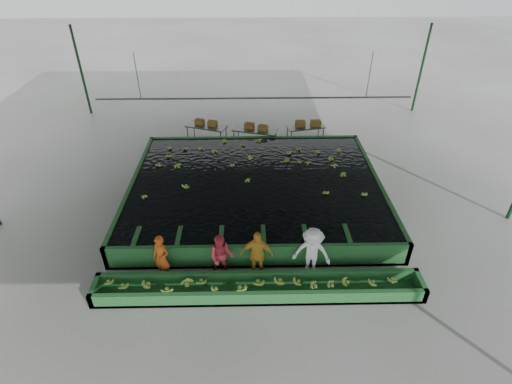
{
  "coord_description": "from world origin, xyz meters",
  "views": [
    {
      "loc": [
        -0.25,
        -12.02,
        9.42
      ],
      "look_at": [
        0.0,
        0.5,
        1.0
      ],
      "focal_mm": 28.0,
      "sensor_mm": 36.0,
      "label": 1
    }
  ],
  "objects_px": {
    "packing_table_right": "(305,134)",
    "box_stack_mid": "(256,129)",
    "sorting_trough": "(259,288)",
    "box_stack_right": "(308,126)",
    "packing_table_mid": "(255,138)",
    "worker_c": "(257,254)",
    "worker_a": "(161,258)",
    "worker_b": "(222,257)",
    "worker_d": "(312,253)",
    "packing_table_left": "(207,134)",
    "flotation_tank": "(256,190)",
    "box_stack_left": "(206,125)"
  },
  "relations": [
    {
      "from": "packing_table_mid",
      "to": "packing_table_right",
      "type": "bearing_deg",
      "value": 12.07
    },
    {
      "from": "packing_table_right",
      "to": "worker_d",
      "type": "bearing_deg",
      "value": -95.92
    },
    {
      "from": "sorting_trough",
      "to": "worker_a",
      "type": "distance_m",
      "value": 3.16
    },
    {
      "from": "flotation_tank",
      "to": "box_stack_left",
      "type": "distance_m",
      "value": 5.85
    },
    {
      "from": "packing_table_mid",
      "to": "box_stack_right",
      "type": "relative_size",
      "value": 1.69
    },
    {
      "from": "box_stack_mid",
      "to": "box_stack_right",
      "type": "xyz_separation_m",
      "value": [
        2.66,
        0.6,
        -0.12
      ]
    },
    {
      "from": "worker_b",
      "to": "box_stack_left",
      "type": "xyz_separation_m",
      "value": [
        -1.28,
        9.6,
        0.12
      ]
    },
    {
      "from": "packing_table_left",
      "to": "box_stack_mid",
      "type": "relative_size",
      "value": 1.76
    },
    {
      "from": "worker_c",
      "to": "box_stack_right",
      "type": "relative_size",
      "value": 1.35
    },
    {
      "from": "packing_table_right",
      "to": "box_stack_mid",
      "type": "xyz_separation_m",
      "value": [
        -2.55,
        -0.57,
        0.56
      ]
    },
    {
      "from": "box_stack_mid",
      "to": "packing_table_mid",
      "type": "bearing_deg",
      "value": 165.66
    },
    {
      "from": "worker_b",
      "to": "packing_table_mid",
      "type": "relative_size",
      "value": 0.74
    },
    {
      "from": "worker_a",
      "to": "box_stack_left",
      "type": "distance_m",
      "value": 9.62
    },
    {
      "from": "worker_c",
      "to": "box_stack_right",
      "type": "height_order",
      "value": "worker_c"
    },
    {
      "from": "packing_table_mid",
      "to": "sorting_trough",
      "type": "bearing_deg",
      "value": -90.35
    },
    {
      "from": "box_stack_mid",
      "to": "flotation_tank",
      "type": "bearing_deg",
      "value": -91.41
    },
    {
      "from": "worker_b",
      "to": "box_stack_mid",
      "type": "distance_m",
      "value": 8.99
    },
    {
      "from": "packing_table_mid",
      "to": "worker_c",
      "type": "bearing_deg",
      "value": -90.64
    },
    {
      "from": "flotation_tank",
      "to": "box_stack_left",
      "type": "height_order",
      "value": "box_stack_left"
    },
    {
      "from": "packing_table_left",
      "to": "box_stack_left",
      "type": "distance_m",
      "value": 0.47
    },
    {
      "from": "worker_a",
      "to": "worker_c",
      "type": "height_order",
      "value": "worker_c"
    },
    {
      "from": "worker_a",
      "to": "worker_b",
      "type": "height_order",
      "value": "worker_b"
    },
    {
      "from": "sorting_trough",
      "to": "packing_table_mid",
      "type": "xyz_separation_m",
      "value": [
        0.06,
        9.71,
        0.25
      ]
    },
    {
      "from": "worker_b",
      "to": "worker_d",
      "type": "height_order",
      "value": "worker_d"
    },
    {
      "from": "worker_b",
      "to": "box_stack_mid",
      "type": "xyz_separation_m",
      "value": [
        1.25,
        8.9,
        0.19
      ]
    },
    {
      "from": "packing_table_left",
      "to": "box_stack_left",
      "type": "xyz_separation_m",
      "value": [
        -0.02,
        0.09,
        0.47
      ]
    },
    {
      "from": "worker_c",
      "to": "box_stack_mid",
      "type": "bearing_deg",
      "value": 94.79
    },
    {
      "from": "worker_b",
      "to": "packing_table_left",
      "type": "distance_m",
      "value": 9.6
    },
    {
      "from": "worker_a",
      "to": "box_stack_mid",
      "type": "bearing_deg",
      "value": 94.65
    },
    {
      "from": "sorting_trough",
      "to": "worker_c",
      "type": "bearing_deg",
      "value": 92.87
    },
    {
      "from": "packing_table_mid",
      "to": "box_stack_mid",
      "type": "height_order",
      "value": "box_stack_mid"
    },
    {
      "from": "packing_table_left",
      "to": "packing_table_mid",
      "type": "bearing_deg",
      "value": -13.72
    },
    {
      "from": "worker_d",
      "to": "packing_table_right",
      "type": "relative_size",
      "value": 0.95
    },
    {
      "from": "sorting_trough",
      "to": "packing_table_mid",
      "type": "height_order",
      "value": "packing_table_mid"
    },
    {
      "from": "packing_table_mid",
      "to": "box_stack_left",
      "type": "xyz_separation_m",
      "value": [
        -2.48,
        0.69,
        0.43
      ]
    },
    {
      "from": "box_stack_left",
      "to": "packing_table_left",
      "type": "bearing_deg",
      "value": -79.22
    },
    {
      "from": "packing_table_left",
      "to": "box_stack_left",
      "type": "relative_size",
      "value": 1.78
    },
    {
      "from": "worker_a",
      "to": "packing_table_left",
      "type": "height_order",
      "value": "worker_a"
    },
    {
      "from": "sorting_trough",
      "to": "worker_a",
      "type": "xyz_separation_m",
      "value": [
        -3.01,
        0.8,
        0.54
      ]
    },
    {
      "from": "sorting_trough",
      "to": "box_stack_right",
      "type": "relative_size",
      "value": 7.74
    },
    {
      "from": "worker_a",
      "to": "box_stack_mid",
      "type": "distance_m",
      "value": 9.43
    },
    {
      "from": "packing_table_left",
      "to": "packing_table_mid",
      "type": "height_order",
      "value": "packing_table_mid"
    },
    {
      "from": "box_stack_mid",
      "to": "sorting_trough",
      "type": "bearing_deg",
      "value": -90.67
    },
    {
      "from": "box_stack_left",
      "to": "box_stack_mid",
      "type": "relative_size",
      "value": 0.99
    },
    {
      "from": "sorting_trough",
      "to": "worker_b",
      "type": "bearing_deg",
      "value": 144.94
    },
    {
      "from": "worker_b",
      "to": "packing_table_right",
      "type": "relative_size",
      "value": 0.84
    },
    {
      "from": "packing_table_left",
      "to": "worker_b",
      "type": "bearing_deg",
      "value": -82.43
    },
    {
      "from": "worker_b",
      "to": "flotation_tank",
      "type": "bearing_deg",
      "value": 79.31
    },
    {
      "from": "packing_table_left",
      "to": "packing_table_right",
      "type": "bearing_deg",
      "value": -0.51
    },
    {
      "from": "packing_table_right",
      "to": "box_stack_right",
      "type": "distance_m",
      "value": 0.45
    }
  ]
}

